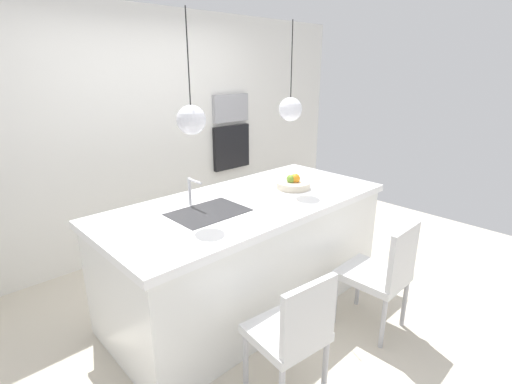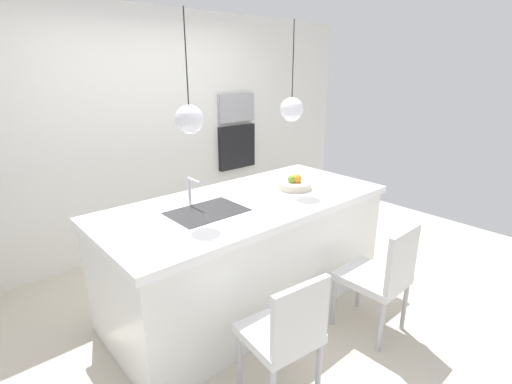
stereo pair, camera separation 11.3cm
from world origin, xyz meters
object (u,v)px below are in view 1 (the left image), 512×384
microwave (230,108)px  oven (231,147)px  fruit_bowl (293,184)px  chair_near (293,332)px  chair_middle (382,272)px

microwave → oven: bearing=0.0°
fruit_bowl → microwave: 1.81m
microwave → chair_near: 3.21m
microwave → chair_middle: size_ratio=0.59×
chair_middle → fruit_bowl: bearing=88.2°
fruit_bowl → chair_middle: bearing=-91.8°
fruit_bowl → oven: oven is taller
oven → chair_middle: size_ratio=0.61×
oven → chair_middle: bearing=-104.3°
oven → chair_near: (-1.67, -2.55, -0.50)m
fruit_bowl → chair_middle: fruit_bowl is taller
fruit_bowl → oven: size_ratio=0.55×
fruit_bowl → chair_near: bearing=-138.3°
chair_near → microwave: bearing=56.8°
chair_near → fruit_bowl: bearing=41.7°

